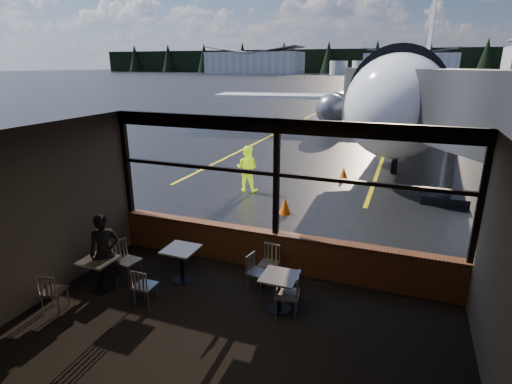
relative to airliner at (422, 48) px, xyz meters
The scene contains 32 objects.
ground_plane 97.89m from the airliner, 91.65° to the left, with size 520.00×520.00×0.00m, color black.
carpet_floor 26.08m from the airliner, 96.33° to the right, with size 8.00×6.00×0.01m, color black.
ceiling 25.56m from the airliner, 96.33° to the right, with size 8.00×6.00×0.04m, color #38332D.
wall_left 26.49m from the airliner, 105.05° to the right, with size 0.04×6.00×3.50m, color #534C42.
window_sill 23.07m from the airliner, 97.17° to the right, with size 8.00×0.28×0.90m, color #4B2616.
window_header 22.60m from the airliner, 97.17° to the right, with size 8.00×0.18×0.30m, color black.
mullion_left 23.56m from the airliner, 106.85° to the right, with size 0.12×0.12×2.60m, color black.
mullion_centre 22.75m from the airliner, 97.17° to the right, with size 0.12×0.12×2.60m, color black.
mullion_right 22.60m from the airliner, 87.07° to the right, with size 0.12×0.12×2.60m, color black.
window_transom 22.73m from the airliner, 97.17° to the right, with size 8.00×0.10×0.08m, color black.
airliner is the anchor object (origin of this frame).
jet_bridge 17.13m from the airliner, 87.30° to the right, with size 9.10×11.13×4.86m, color #272729, non-canonical shape.
cafe_table_near 24.48m from the airliner, 95.33° to the right, with size 0.68×0.68×0.75m, color gray, non-canonical shape.
cafe_table_mid 24.51m from the airliner, 100.99° to the right, with size 0.70×0.70×0.77m, color #9F9B92, non-canonical shape.
cafe_table_left 25.74m from the airliner, 103.67° to the right, with size 0.66×0.66×0.73m, color #9B978F, non-canonical shape.
chair_near_e 24.59m from the airliner, 94.85° to the right, with size 0.50×0.50×0.92m, color #B9B3A7, non-canonical shape.
chair_near_w 24.04m from the airliner, 97.03° to the right, with size 0.44×0.44×0.80m, color #A9A599, non-canonical shape.
chair_near_n 23.62m from the airliner, 96.87° to the right, with size 0.46×0.46×0.85m, color #AFAA9E, non-canonical shape.
chair_mid_s 25.57m from the airliner, 100.95° to the right, with size 0.45×0.45×0.82m, color #B9B4A7, non-canonical shape.
chair_mid_w 25.14m from the airliner, 103.27° to the right, with size 0.51×0.51×0.94m, color #ACA79B, non-canonical shape.
chair_left_s 26.66m from the airliner, 103.85° to the right, with size 0.46×0.46×0.85m, color beige, non-canonical shape.
passenger 25.50m from the airliner, 103.55° to the right, with size 0.61×0.40×1.67m, color black.
ground_crew 18.45m from the airliner, 108.69° to the right, with size 0.83×0.65×1.72m, color #BFF219.
cone_nose 15.17m from the airliner, 100.43° to the right, with size 0.36×0.36×0.50m, color #F74407.
cone_wing 11.15m from the airliner, 161.58° to the right, with size 0.35×0.35×0.49m, color #F96607.
hangar_left 173.68m from the airliner, 114.78° to the left, with size 45.00×18.00×11.00m, color silver, non-canonical shape.
hangar_mid 162.71m from the airliner, 90.99° to the left, with size 38.00×15.00×10.00m, color silver, non-canonical shape.
fuel_tank_a 163.04m from the airliner, 101.61° to the left, with size 8.00×8.00×6.00m, color silver.
fuel_tank_b 161.33m from the airliner, 98.13° to the left, with size 8.00×8.00×6.00m, color silver.
fuel_tank_c 160.22m from the airliner, 94.59° to the left, with size 8.00×8.00×6.00m, color silver.
treeline 187.71m from the airliner, 90.86° to the left, with size 360.00×3.00×12.00m, color black.
cone_extra 19.82m from the airliner, 101.06° to the right, with size 0.39×0.39×0.54m, color orange.
Camera 1 is at (2.56, -7.94, 4.57)m, focal length 28.00 mm.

